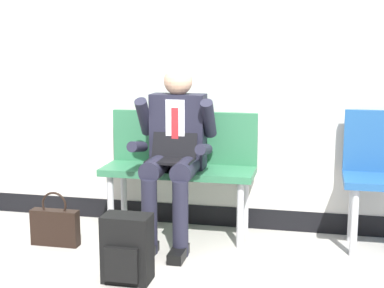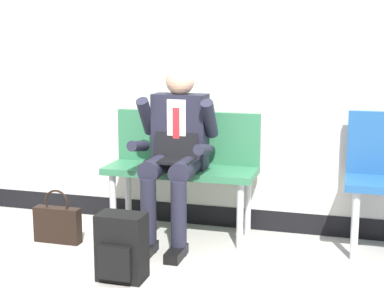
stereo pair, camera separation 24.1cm
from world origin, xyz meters
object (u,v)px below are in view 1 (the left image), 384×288
at_px(person_seated, 174,149).
at_px(backpack, 127,249).
at_px(handbag, 55,226).
at_px(bench_with_person, 181,161).

height_order(person_seated, backpack, person_seated).
relative_size(person_seated, backpack, 3.04).
bearing_deg(person_seated, backpack, -98.38).
bearing_deg(backpack, handbag, 145.81).
relative_size(backpack, handbag, 1.05).
bearing_deg(bench_with_person, handbag, -150.62).
bearing_deg(person_seated, bench_with_person, 90.00).
height_order(bench_with_person, person_seated, person_seated).
height_order(bench_with_person, handbag, bench_with_person).
relative_size(person_seated, handbag, 3.21).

